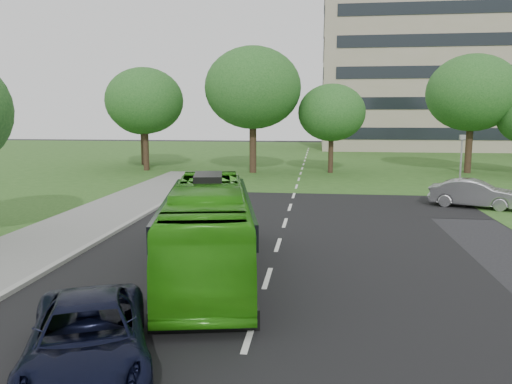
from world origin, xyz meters
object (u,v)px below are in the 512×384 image
tree_park_a (144,101)px  tree_park_d (472,93)px  tree_park_f (142,108)px  tree_park_c (332,113)px  office_building (460,63)px  bus (208,228)px  camera_pole (461,158)px  suv (88,337)px  tree_park_b (253,88)px  sedan (474,194)px

tree_park_a → tree_park_d: size_ratio=0.91×
tree_park_a → tree_park_f: bearing=112.3°
tree_park_c → tree_park_d: 11.96m
office_building → bus: (-23.91, -63.51, -11.07)m
tree_park_c → camera_pole: bearing=-59.0°
office_building → suv: 75.19m
tree_park_c → tree_park_d: bearing=6.4°
office_building → camera_pole: bearing=-104.1°
office_building → camera_pole: office_building is taller
tree_park_d → tree_park_f: (-30.32, 3.50, -1.14)m
tree_park_b → tree_park_f: (-11.85, 5.55, -1.56)m
tree_park_d → sedan: size_ratio=2.18×
tree_park_d → tree_park_a: bearing=-177.1°
tree_park_c → camera_pole: (7.46, -12.39, -2.71)m
tree_park_f → camera_pole: 31.35m
sedan → camera_pole: size_ratio=1.21×
bus → sedan: 17.57m
tree_park_a → tree_park_f: size_ratio=1.10×
tree_park_c → bus: size_ratio=0.74×
suv → tree_park_d: bearing=41.9°
suv → bus: bearing=58.7°
tree_park_d → sedan: tree_park_d is taller
sedan → suv: bearing=167.0°
tree_park_a → bus: (12.03, -28.24, -4.79)m
sedan → camera_pole: camera_pole is taller
camera_pole → tree_park_f: bearing=136.6°
tree_park_a → tree_park_d: bearing=2.9°
bus → tree_park_b: bearing=83.4°
tree_park_c → bus: tree_park_c is taller
camera_pole → tree_park_c: bearing=111.2°
tree_park_a → suv: bearing=-72.3°
tree_park_a → sedan: size_ratio=1.98×
tree_park_a → tree_park_b: size_ratio=0.85×
tree_park_b → tree_park_f: 13.18m
tree_park_b → tree_park_c: (6.70, 0.73, -2.07)m
tree_park_f → bus: 36.30m
tree_park_a → sedan: (23.94, -15.35, -5.45)m
tree_park_a → camera_pole: bearing=-27.1°
tree_park_d → suv: size_ratio=2.03×
tree_park_d → camera_pole: tree_park_d is taller
tree_park_f → camera_pole: size_ratio=2.19×
tree_park_b → tree_park_d: size_ratio=1.07×
tree_park_f → sedan: size_ratio=1.81×
office_building → tree_park_b: (-26.11, -35.87, -5.26)m
office_building → suv: bearing=-109.6°
bus → tree_park_c: bearing=69.8°
tree_park_c → tree_park_f: tree_park_f is taller
office_building → tree_park_b: size_ratio=3.73×
tree_park_d → sedan: bearing=-104.6°
tree_park_a → camera_pole: tree_park_a is taller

